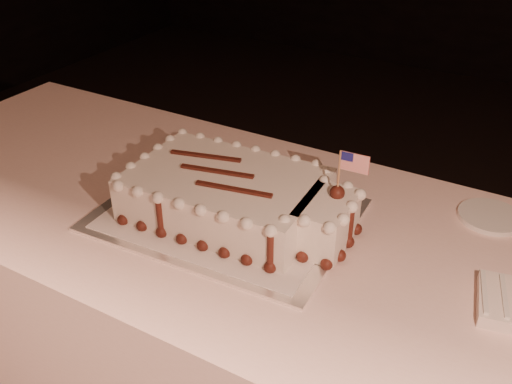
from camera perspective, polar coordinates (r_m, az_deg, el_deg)
The scene contains 5 objects.
banquet_table at distance 1.52m, azimuth 3.39°, elevation -15.74°, with size 2.40×0.80×0.75m, color beige.
cake_board at distance 1.33m, azimuth -2.99°, elevation -2.28°, with size 0.57×0.43×0.01m, color white.
doily at distance 1.33m, azimuth -3.00°, elevation -2.10°, with size 0.51×0.38×0.00m, color silver.
sheet_cake at distance 1.28m, azimuth -1.90°, elevation -0.51°, with size 0.54×0.33×0.21m.
side_plate at distance 1.42m, azimuth 22.39°, elevation -2.28°, with size 0.15×0.15×0.01m, color silver.
Camera 1 is at (0.44, -0.34, 1.49)m, focal length 40.00 mm.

